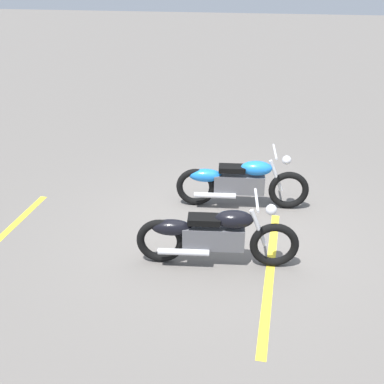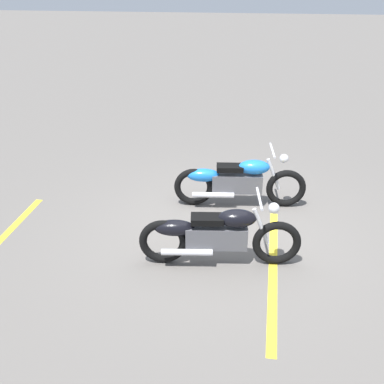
% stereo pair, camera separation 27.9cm
% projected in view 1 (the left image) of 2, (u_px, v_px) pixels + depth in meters
% --- Properties ---
extents(ground_plane, '(60.00, 60.00, 0.00)m').
position_uv_depth(ground_plane, '(225.00, 231.00, 7.40)').
color(ground_plane, '#66605B').
extents(motorcycle_bright_foreground, '(2.23, 0.62, 1.04)m').
position_uv_depth(motorcycle_bright_foreground, '(239.00, 182.00, 7.93)').
color(motorcycle_bright_foreground, black).
rests_on(motorcycle_bright_foreground, ground).
extents(motorcycle_dark_foreground, '(2.23, 0.62, 1.04)m').
position_uv_depth(motorcycle_dark_foreground, '(213.00, 235.00, 6.44)').
color(motorcycle_dark_foreground, black).
rests_on(motorcycle_dark_foreground, ground).
extents(parking_stripe_near, '(0.30, 3.20, 0.01)m').
position_uv_depth(parking_stripe_near, '(270.00, 273.00, 6.44)').
color(parking_stripe_near, yellow).
rests_on(parking_stripe_near, ground).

